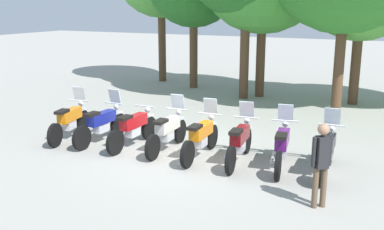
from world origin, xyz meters
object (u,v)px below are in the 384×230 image
object	(u,v)px
motorcycle_4	(201,137)
person_0	(321,160)
motorcycle_2	(133,128)
motorcycle_1	(102,123)
motorcycle_5	(240,141)
motorcycle_6	(282,146)
motorcycle_7	(327,151)
motorcycle_0	(70,120)
motorcycle_3	(168,131)

from	to	relation	value
motorcycle_4	person_0	world-z (taller)	person_0
motorcycle_2	motorcycle_1	bearing A→B (deg)	94.35
motorcycle_1	motorcycle_5	distance (m)	3.94
motorcycle_4	motorcycle_6	world-z (taller)	same
motorcycle_7	person_0	size ratio (longest dim) A/B	1.36
motorcycle_4	person_0	bearing A→B (deg)	-119.41
motorcycle_1	motorcycle_5	world-z (taller)	same
motorcycle_4	motorcycle_7	size ratio (longest dim) A/B	1.00
motorcycle_7	motorcycle_5	bearing A→B (deg)	92.66
motorcycle_2	person_0	world-z (taller)	person_0
motorcycle_4	motorcycle_7	xyz separation A→B (m)	(2.96, 0.24, 0.00)
motorcycle_5	motorcycle_6	bearing A→B (deg)	-89.47
motorcycle_5	person_0	world-z (taller)	person_0
motorcycle_0	motorcycle_2	size ratio (longest dim) A/B	0.99
motorcycle_4	motorcycle_6	bearing A→B (deg)	-87.53
motorcycle_3	motorcycle_4	bearing A→B (deg)	-98.00
motorcycle_3	motorcycle_5	world-z (taller)	same
motorcycle_3	motorcycle_5	size ratio (longest dim) A/B	1.00
motorcycle_1	motorcycle_6	distance (m)	4.93
motorcycle_2	motorcycle_3	distance (m)	0.99
motorcycle_6	motorcycle_7	distance (m)	0.99
motorcycle_1	motorcycle_3	size ratio (longest dim) A/B	1.00
motorcycle_7	motorcycle_3	bearing A→B (deg)	89.42
motorcycle_1	motorcycle_3	bearing A→B (deg)	-84.02
motorcycle_1	motorcycle_6	world-z (taller)	same
motorcycle_4	motorcycle_7	world-z (taller)	same
motorcycle_3	person_0	size ratio (longest dim) A/B	1.36
motorcycle_3	motorcycle_7	world-z (taller)	same
motorcycle_4	motorcycle_6	xyz separation A→B (m)	(1.97, 0.17, 0.00)
motorcycle_0	motorcycle_5	distance (m)	4.94
motorcycle_7	motorcycle_1	bearing A→B (deg)	90.09
motorcycle_7	motorcycle_0	bearing A→B (deg)	90.70
motorcycle_4	motorcycle_5	distance (m)	0.99
motorcycle_4	motorcycle_7	bearing A→B (deg)	-87.74
motorcycle_2	motorcycle_5	xyz separation A→B (m)	(2.95, 0.05, 0.01)
motorcycle_6	motorcycle_7	size ratio (longest dim) A/B	0.99
motorcycle_7	motorcycle_6	bearing A→B (deg)	91.51
motorcycle_4	motorcycle_5	bearing A→B (deg)	-89.22
motorcycle_5	motorcycle_7	world-z (taller)	same
motorcycle_3	motorcycle_4	xyz separation A→B (m)	(0.99, -0.09, 0.00)
motorcycle_0	motorcycle_4	bearing A→B (deg)	-99.45
motorcycle_1	motorcycle_4	distance (m)	2.96
motorcycle_3	motorcycle_7	distance (m)	3.95
motorcycle_1	motorcycle_4	bearing A→B (deg)	-87.20
motorcycle_6	person_0	xyz separation A→B (m)	(1.19, -1.77, 0.41)
motorcycle_2	motorcycle_4	xyz separation A→B (m)	(1.97, -0.00, 0.01)
person_0	motorcycle_2	bearing A→B (deg)	33.04
motorcycle_5	person_0	xyz separation A→B (m)	(2.17, -1.66, 0.41)
motorcycle_0	person_0	bearing A→B (deg)	-113.36
motorcycle_2	motorcycle_4	size ratio (longest dim) A/B	1.00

